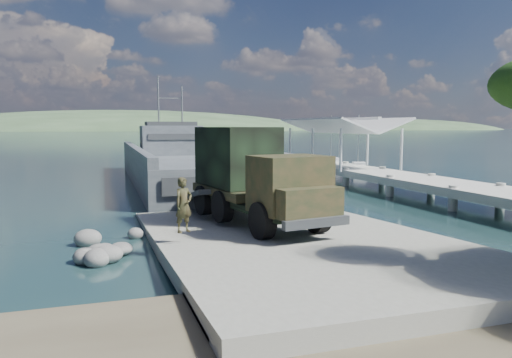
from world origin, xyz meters
name	(u,v)px	position (x,y,z in m)	size (l,w,h in m)	color
ground	(283,242)	(0.00, 0.00, 0.00)	(1400.00, 1400.00, 0.00)	#173138
boat_ramp	(292,242)	(0.00, -1.00, 0.25)	(10.00, 18.00, 0.50)	gray
shoreline_rocks	(119,251)	(-6.20, 0.50, 0.00)	(3.20, 5.60, 0.90)	#5C5C59
distant_headlands	(145,130)	(50.00, 560.00, 0.00)	(1000.00, 240.00, 48.00)	#32492D
pier	(347,162)	(13.00, 18.77, 1.60)	(6.40, 44.00, 6.10)	#ADACA3
landing_craft	(187,171)	(0.39, 22.89, 0.85)	(9.43, 34.99, 10.34)	#41494D
military_truck	(253,175)	(-0.62, 1.93, 2.50)	(4.05, 8.98, 4.02)	black
soldier	(184,216)	(-4.08, -1.04, 1.46)	(0.70, 0.46, 1.92)	black
sailboat_near	(358,168)	(18.45, 26.52, 0.31)	(3.10, 5.00, 5.88)	silver
sailboat_far	(331,163)	(19.02, 33.69, 0.32)	(2.39, 5.13, 6.02)	silver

